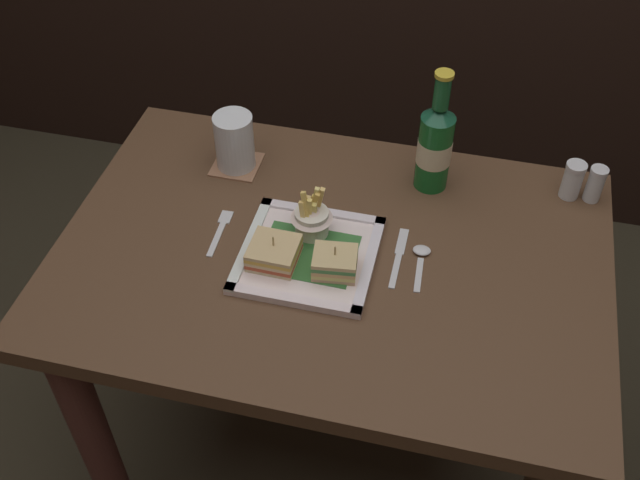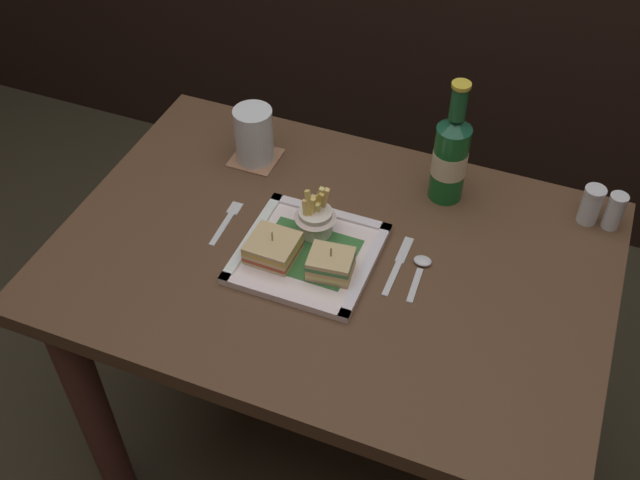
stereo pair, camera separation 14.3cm
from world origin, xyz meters
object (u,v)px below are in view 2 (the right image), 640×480
(water_glass, at_px, (254,138))
(fork, at_px, (227,220))
(salt_shaker, at_px, (590,207))
(square_plate, at_px, (308,254))
(pepper_shaker, at_px, (614,213))
(sandwich_half_right, at_px, (331,264))
(spoon, at_px, (421,267))
(sandwich_half_left, at_px, (273,248))
(beer_bottle, at_px, (450,156))
(fries_cup, at_px, (315,217))
(dining_table, at_px, (331,303))
(knife, at_px, (399,263))

(water_glass, height_order, fork, water_glass)
(salt_shaker, bearing_deg, square_plate, -148.11)
(water_glass, distance_m, pepper_shaker, 0.75)
(sandwich_half_right, bearing_deg, salt_shaker, 38.01)
(spoon, bearing_deg, water_glass, 156.99)
(sandwich_half_left, bearing_deg, spoon, 16.65)
(sandwich_half_right, xyz_separation_m, pepper_shaker, (0.47, 0.33, 0.00))
(sandwich_half_right, relative_size, fork, 0.68)
(beer_bottle, height_order, spoon, beer_bottle)
(fries_cup, height_order, beer_bottle, beer_bottle)
(fries_cup, distance_m, beer_bottle, 0.30)
(water_glass, bearing_deg, beer_bottle, 5.12)
(square_plate, bearing_deg, fries_cup, 97.66)
(dining_table, bearing_deg, beer_bottle, 57.16)
(sandwich_half_right, height_order, water_glass, water_glass)
(sandwich_half_left, relative_size, water_glass, 0.74)
(square_plate, height_order, sandwich_half_right, sandwich_half_right)
(dining_table, distance_m, sandwich_half_right, 0.19)
(dining_table, distance_m, spoon, 0.23)
(fries_cup, relative_size, salt_shaker, 1.30)
(spoon, bearing_deg, fries_cup, 177.72)
(spoon, bearing_deg, dining_table, -171.89)
(sandwich_half_left, relative_size, knife, 0.57)
(water_glass, distance_m, spoon, 0.47)
(dining_table, bearing_deg, salt_shaker, 31.86)
(sandwich_half_left, bearing_deg, pepper_shaker, 29.45)
(water_glass, xyz_separation_m, spoon, (0.43, -0.18, -0.05))
(sandwich_half_right, height_order, fork, sandwich_half_right)
(spoon, height_order, pepper_shaker, pepper_shaker)
(beer_bottle, relative_size, water_glass, 2.22)
(sandwich_half_right, xyz_separation_m, spoon, (0.15, 0.08, -0.03))
(salt_shaker, height_order, pepper_shaker, salt_shaker)
(sandwich_half_left, xyz_separation_m, knife, (0.23, 0.08, -0.03))
(knife, bearing_deg, fries_cup, 176.14)
(dining_table, distance_m, sandwich_half_left, 0.21)
(fries_cup, relative_size, pepper_shaker, 1.35)
(sandwich_half_left, height_order, salt_shaker, salt_shaker)
(spoon, relative_size, pepper_shaker, 1.48)
(dining_table, height_order, square_plate, square_plate)
(square_plate, height_order, fork, square_plate)
(fork, height_order, knife, same)
(fries_cup, bearing_deg, sandwich_half_left, -119.72)
(spoon, xyz_separation_m, salt_shaker, (0.27, 0.25, 0.03))
(fork, xyz_separation_m, spoon, (0.40, 0.02, 0.00))
(fries_cup, xyz_separation_m, beer_bottle, (0.21, 0.21, 0.05))
(salt_shaker, bearing_deg, fork, -158.11)
(water_glass, relative_size, fork, 0.94)
(dining_table, relative_size, beer_bottle, 3.89)
(water_glass, xyz_separation_m, pepper_shaker, (0.75, 0.07, -0.02))
(dining_table, distance_m, salt_shaker, 0.55)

